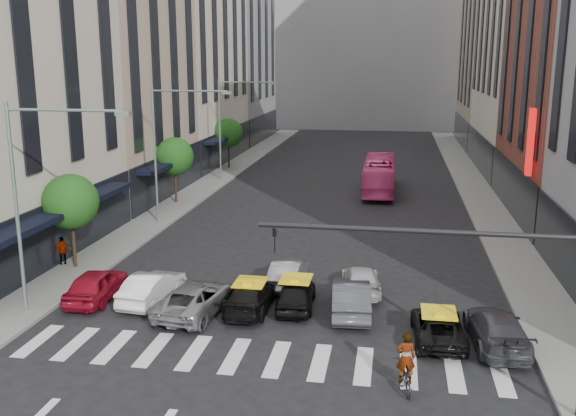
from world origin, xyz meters
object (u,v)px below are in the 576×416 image
at_px(streetlamp_mid, 168,136).
at_px(bus, 379,175).
at_px(pedestrian_far, 63,251).
at_px(taxi_center, 296,294).
at_px(streetlamp_near, 35,181).
at_px(car_red, 96,285).
at_px(streetlamp_far, 230,116).
at_px(motorcycle, 405,377).
at_px(taxi_left, 250,296).
at_px(car_white_front, 152,287).

height_order(streetlamp_mid, bus, streetlamp_mid).
bearing_deg(pedestrian_far, taxi_center, 126.33).
distance_m(streetlamp_near, car_red, 5.72).
bearing_deg(bus, pedestrian_far, 54.54).
distance_m(streetlamp_far, taxi_center, 31.71).
bearing_deg(streetlamp_mid, car_red, -84.41).
bearing_deg(motorcycle, bus, -97.21).
bearing_deg(streetlamp_near, taxi_center, 13.64).
distance_m(bus, pedestrian_far, 27.87).
xyz_separation_m(taxi_center, bus, (2.92, 26.45, 0.78)).
height_order(taxi_center, bus, bus).
xyz_separation_m(streetlamp_far, car_red, (1.37, -29.96, -5.17)).
distance_m(streetlamp_mid, streetlamp_far, 16.00).
distance_m(streetlamp_mid, bus, 19.26).
bearing_deg(motorcycle, taxi_left, -52.26).
relative_size(taxi_left, motorcycle, 2.47).
relative_size(car_white_front, taxi_center, 1.08).
bearing_deg(streetlamp_mid, streetlamp_near, -90.00).
distance_m(taxi_center, pedestrian_far, 13.63).
relative_size(streetlamp_far, bus, 0.86).
distance_m(streetlamp_mid, car_red, 14.95).
xyz_separation_m(streetlamp_mid, pedestrian_far, (-2.56, -9.77, -4.99)).
xyz_separation_m(streetlamp_far, bus, (13.49, -2.99, -4.45)).
distance_m(streetlamp_mid, pedestrian_far, 11.27).
xyz_separation_m(taxi_center, motorcycle, (4.70, -6.56, -0.20)).
bearing_deg(streetlamp_far, bus, -12.48).
xyz_separation_m(streetlamp_near, streetlamp_far, (0.00, 32.00, 0.00)).
bearing_deg(car_red, bus, -116.14).
height_order(taxi_left, bus, bus).
bearing_deg(bus, streetlamp_far, -12.79).
bearing_deg(car_white_front, streetlamp_far, -76.42).
xyz_separation_m(streetlamp_mid, bus, (13.49, 13.01, -4.45)).
relative_size(taxi_left, pedestrian_far, 2.90).
distance_m(taxi_center, motorcycle, 8.07).
xyz_separation_m(streetlamp_far, pedestrian_far, (-2.56, -25.77, -4.99)).
xyz_separation_m(streetlamp_near, car_white_front, (3.98, 2.23, -5.20)).
xyz_separation_m(car_white_front, bus, (9.51, 26.78, 0.75)).
bearing_deg(motorcycle, pedestrian_far, -40.13).
bearing_deg(streetlamp_mid, taxi_left, -58.39).
xyz_separation_m(streetlamp_mid, motorcycle, (15.27, -19.99, -5.43)).
height_order(car_red, car_white_front, car_red).
xyz_separation_m(car_red, bus, (12.12, 26.98, 0.72)).
height_order(streetlamp_near, bus, streetlamp_near).
relative_size(streetlamp_near, car_red, 2.08).
height_order(streetlamp_mid, streetlamp_far, same).
bearing_deg(streetlamp_far, streetlamp_near, -90.00).
relative_size(taxi_center, motorcycle, 2.21).
xyz_separation_m(car_red, pedestrian_far, (-3.92, 4.19, 0.17)).
bearing_deg(taxi_center, car_red, 0.07).
bearing_deg(streetlamp_near, car_red, 56.12).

